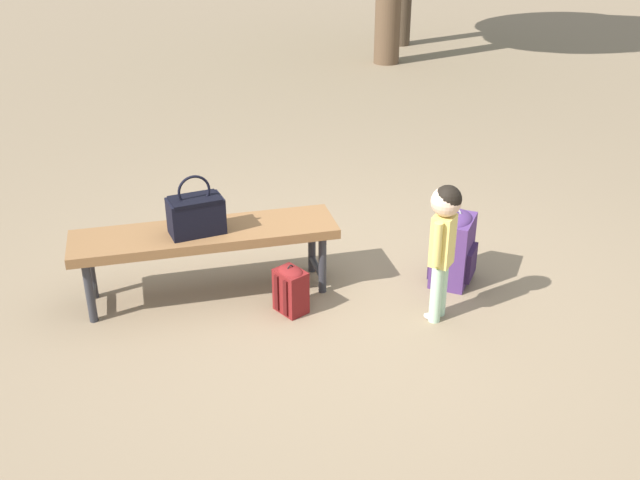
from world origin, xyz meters
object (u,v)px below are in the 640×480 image
at_px(handbag, 196,213).
at_px(backpack_large, 453,246).
at_px(child_standing, 444,232).
at_px(park_bench, 205,239).
at_px(backpack_small, 291,288).

distance_m(handbag, backpack_large, 1.63).
height_order(child_standing, backpack_large, child_standing).
height_order(park_bench, child_standing, child_standing).
bearing_deg(handbag, backpack_small, -20.15).
xyz_separation_m(park_bench, child_standing, (1.37, -0.37, 0.17)).
relative_size(handbag, backpack_small, 1.17).
bearing_deg(park_bench, backpack_small, -24.60).
xyz_separation_m(child_standing, backpack_large, (0.18, 0.43, -0.31)).
relative_size(child_standing, backpack_small, 2.70).
height_order(handbag, backpack_large, handbag).
bearing_deg(backpack_small, child_standing, -9.03).
bearing_deg(park_bench, backpack_large, 2.07).
distance_m(park_bench, backpack_small, 0.61).
distance_m(backpack_large, backpack_small, 1.09).
bearing_deg(handbag, child_standing, -13.47).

